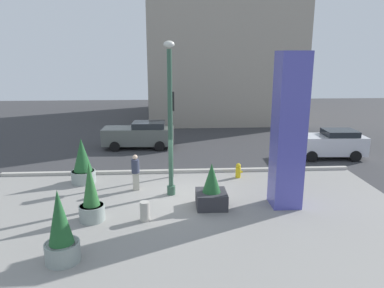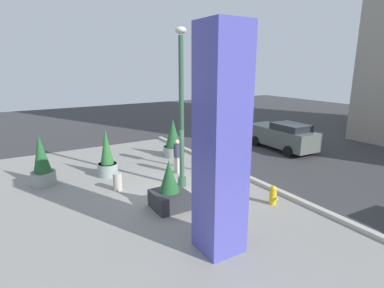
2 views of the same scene
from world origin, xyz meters
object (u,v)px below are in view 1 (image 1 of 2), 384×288
(potted_plant_near_left, at_px, (211,191))
(pedestrian_by_curb, at_px, (136,171))
(traffic_light_corner, at_px, (172,120))
(potted_plant_by_pillar, at_px, (91,198))
(fire_hydrant, at_px, (238,171))
(potted_plant_mid_plaza, at_px, (61,232))
(potted_plant_curbside, at_px, (83,164))
(lamp_post, at_px, (170,123))
(car_curb_west, at_px, (140,135))
(art_pillar_blue, at_px, (289,132))
(car_curb_east, at_px, (330,143))
(concrete_bollard, at_px, (145,211))

(potted_plant_near_left, relative_size, pedestrian_by_curb, 1.11)
(potted_plant_near_left, height_order, traffic_light_corner, traffic_light_corner)
(potted_plant_by_pillar, distance_m, traffic_light_corner, 5.95)
(fire_hydrant, bearing_deg, traffic_light_corner, 174.28)
(potted_plant_mid_plaza, xyz_separation_m, pedestrian_by_curb, (1.67, 5.75, -0.03))
(potted_plant_curbside, bearing_deg, lamp_post, -23.07)
(potted_plant_by_pillar, relative_size, car_curb_west, 0.48)
(lamp_post, xyz_separation_m, art_pillar_blue, (4.62, -1.40, -0.11))
(potted_plant_mid_plaza, height_order, traffic_light_corner, traffic_light_corner)
(art_pillar_blue, bearing_deg, fire_hydrant, 110.19)
(art_pillar_blue, height_order, car_curb_east, art_pillar_blue)
(art_pillar_blue, relative_size, potted_plant_by_pillar, 2.74)
(lamp_post, distance_m, concrete_bollard, 3.91)
(lamp_post, distance_m, art_pillar_blue, 4.83)
(potted_plant_near_left, bearing_deg, potted_plant_by_pillar, -168.30)
(potted_plant_curbside, relative_size, pedestrian_by_curb, 1.31)
(potted_plant_near_left, height_order, car_curb_east, potted_plant_near_left)
(car_curb_east, bearing_deg, fire_hydrant, -151.78)
(art_pillar_blue, xyz_separation_m, fire_hydrant, (-1.26, 3.43, -2.70))
(potted_plant_near_left, height_order, concrete_bollard, potted_plant_near_left)
(lamp_post, distance_m, car_curb_east, 11.05)
(potted_plant_near_left, relative_size, concrete_bollard, 2.46)
(traffic_light_corner, bearing_deg, pedestrian_by_curb, -133.98)
(potted_plant_by_pillar, bearing_deg, pedestrian_by_curb, 65.82)
(traffic_light_corner, height_order, pedestrian_by_curb, traffic_light_corner)
(potted_plant_near_left, distance_m, car_curb_east, 10.30)
(potted_plant_mid_plaza, bearing_deg, car_curb_west, 84.63)
(traffic_light_corner, xyz_separation_m, car_curb_east, (9.35, 2.93, -2.03))
(car_curb_east, height_order, pedestrian_by_curb, car_curb_east)
(concrete_bollard, distance_m, traffic_light_corner, 5.60)
(potted_plant_by_pillar, height_order, pedestrian_by_curb, potted_plant_by_pillar)
(potted_plant_mid_plaza, xyz_separation_m, concrete_bollard, (2.27, 2.57, -0.58))
(potted_plant_by_pillar, height_order, car_curb_east, potted_plant_by_pillar)
(potted_plant_near_left, relative_size, car_curb_west, 0.40)
(traffic_light_corner, bearing_deg, car_curb_east, 17.37)
(fire_hydrant, xyz_separation_m, traffic_light_corner, (-3.29, 0.33, 2.53))
(fire_hydrant, bearing_deg, pedestrian_by_curb, -164.34)
(pedestrian_by_curb, bearing_deg, concrete_bollard, -79.23)
(potted_plant_near_left, distance_m, potted_plant_curbside, 6.64)
(car_curb_east, relative_size, pedestrian_by_curb, 2.49)
(fire_hydrant, bearing_deg, car_curb_west, 130.56)
(art_pillar_blue, xyz_separation_m, potted_plant_mid_plaza, (-7.87, -3.70, -2.11))
(potted_plant_curbside, xyz_separation_m, potted_plant_by_pillar, (1.25, -4.16, -0.05))
(potted_plant_mid_plaza, relative_size, car_curb_east, 0.55)
(potted_plant_curbside, relative_size, fire_hydrant, 2.91)
(lamp_post, height_order, concrete_bollard, lamp_post)
(potted_plant_curbside, bearing_deg, art_pillar_blue, -19.91)
(potted_plant_by_pillar, bearing_deg, potted_plant_near_left, 11.70)
(potted_plant_near_left, height_order, car_curb_west, potted_plant_near_left)
(potted_plant_near_left, xyz_separation_m, pedestrian_by_curb, (-3.20, 2.07, 0.24))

